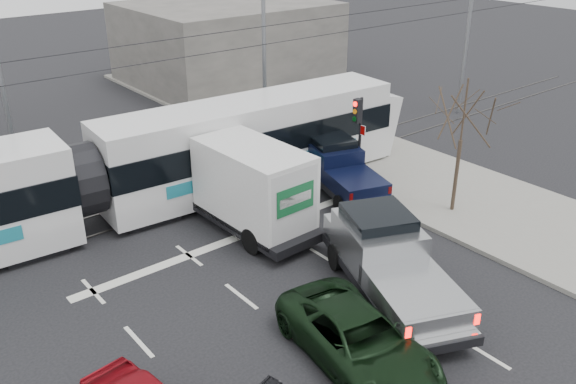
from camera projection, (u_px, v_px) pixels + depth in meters
ground at (354, 323)px, 16.83m from camera, size 120.00×120.00×0.00m
sidewalk_right at (533, 224)px, 21.93m from camera, size 6.00×60.00×0.15m
rails at (174, 200)px, 23.87m from camera, size 60.00×1.60×0.03m
building_right at (227, 42)px, 39.52m from camera, size 12.00×10.00×5.00m
bare_tree at (464, 116)px, 21.32m from camera, size 2.40×2.40×5.00m
traffic_signal at (358, 123)px, 23.94m from camera, size 0.44×0.44×3.60m
street_lamp_near at (261, 32)px, 28.70m from camera, size 2.38×0.25×9.00m
catenary at (166, 105)px, 22.24m from camera, size 60.00×0.20×7.00m
tram at (82, 182)px, 20.86m from camera, size 26.36×4.39×5.36m
silver_pickup at (387, 259)px, 17.76m from camera, size 4.38×6.57×2.27m
box_truck at (244, 186)px, 21.31m from camera, size 2.38×6.43×3.18m
navy_pickup at (339, 168)px, 24.22m from camera, size 3.17×5.24×2.08m
green_car at (358, 339)px, 15.11m from camera, size 3.03×5.25×1.38m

